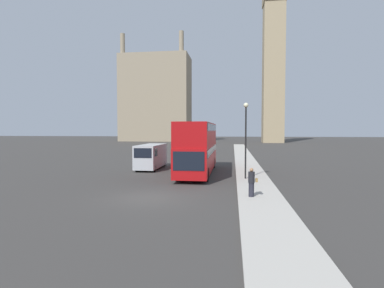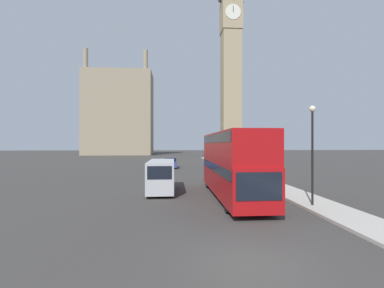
{
  "view_description": "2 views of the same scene",
  "coord_description": "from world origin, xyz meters",
  "px_view_note": "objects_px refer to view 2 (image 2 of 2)",
  "views": [
    {
      "loc": [
        4.69,
        -16.23,
        3.84
      ],
      "look_at": [
        1.04,
        10.69,
        2.54
      ],
      "focal_mm": 28.0,
      "sensor_mm": 36.0,
      "label": 1
    },
    {
      "loc": [
        -2.29,
        -7.6,
        3.63
      ],
      "look_at": [
        -0.48,
        17.38,
        3.66
      ],
      "focal_mm": 24.0,
      "sensor_mm": 36.0,
      "label": 2
    }
  ],
  "objects_px": {
    "clock_tower": "(231,64)",
    "red_double_decker_bus": "(232,162)",
    "parked_sedan": "(171,163)",
    "white_van": "(161,175)",
    "street_lamp": "(312,140)"
  },
  "relations": [
    {
      "from": "clock_tower",
      "to": "street_lamp",
      "type": "relative_size",
      "value": 10.26
    },
    {
      "from": "white_van",
      "to": "street_lamp",
      "type": "bearing_deg",
      "value": -31.7
    },
    {
      "from": "red_double_decker_bus",
      "to": "white_van",
      "type": "bearing_deg",
      "value": 154.31
    },
    {
      "from": "clock_tower",
      "to": "white_van",
      "type": "relative_size",
      "value": 10.5
    },
    {
      "from": "white_van",
      "to": "parked_sedan",
      "type": "relative_size",
      "value": 1.28
    },
    {
      "from": "parked_sedan",
      "to": "white_van",
      "type": "bearing_deg",
      "value": -91.43
    },
    {
      "from": "street_lamp",
      "to": "parked_sedan",
      "type": "height_order",
      "value": "street_lamp"
    },
    {
      "from": "clock_tower",
      "to": "street_lamp",
      "type": "distance_m",
      "value": 74.0
    },
    {
      "from": "street_lamp",
      "to": "white_van",
      "type": "bearing_deg",
      "value": 148.3
    },
    {
      "from": "clock_tower",
      "to": "red_double_decker_bus",
      "type": "relative_size",
      "value": 5.21
    },
    {
      "from": "red_double_decker_bus",
      "to": "parked_sedan",
      "type": "xyz_separation_m",
      "value": [
        -4.4,
        22.32,
        -1.72
      ]
    },
    {
      "from": "white_van",
      "to": "clock_tower",
      "type": "bearing_deg",
      "value": 72.65
    },
    {
      "from": "clock_tower",
      "to": "red_double_decker_bus",
      "type": "xyz_separation_m",
      "value": [
        -14.75,
        -65.26,
        -27.62
      ]
    },
    {
      "from": "street_lamp",
      "to": "parked_sedan",
      "type": "bearing_deg",
      "value": 108.23
    },
    {
      "from": "white_van",
      "to": "parked_sedan",
      "type": "distance_m",
      "value": 19.97
    }
  ]
}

